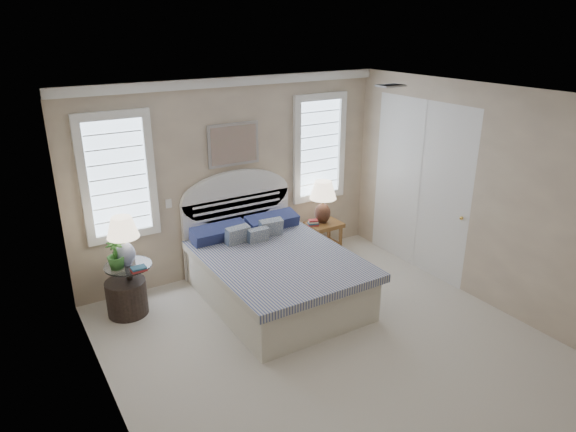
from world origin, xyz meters
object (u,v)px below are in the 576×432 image
(floor_pot, at_px, (127,297))
(lamp_left, at_px, (123,236))
(nightstand_right, at_px, (324,232))
(bed, at_px, (272,270))
(side_table_left, at_px, (130,283))
(lamp_right, at_px, (323,197))

(floor_pot, xyz_separation_m, lamp_left, (0.06, 0.05, 0.78))
(nightstand_right, xyz_separation_m, floor_pot, (-3.02, -0.13, -0.17))
(nightstand_right, bearing_deg, bed, -151.97)
(side_table_left, xyz_separation_m, lamp_left, (-0.01, 0.02, 0.62))
(floor_pot, bearing_deg, lamp_right, 3.26)
(bed, height_order, side_table_left, bed)
(bed, xyz_separation_m, lamp_left, (-1.66, 0.62, 0.62))
(bed, relative_size, lamp_left, 3.69)
(side_table_left, xyz_separation_m, nightstand_right, (2.95, 0.10, -0.00))
(floor_pot, bearing_deg, lamp_left, 41.77)
(side_table_left, bearing_deg, nightstand_right, 1.94)
(nightstand_right, bearing_deg, lamp_left, -178.53)
(bed, height_order, lamp_right, bed)
(bed, bearing_deg, nightstand_right, 28.03)
(bed, distance_m, lamp_right, 1.58)
(bed, distance_m, floor_pot, 1.81)
(nightstand_right, height_order, lamp_right, lamp_right)
(bed, height_order, nightstand_right, bed)
(bed, bearing_deg, lamp_left, 159.60)
(bed, distance_m, lamp_left, 1.87)
(side_table_left, bearing_deg, floor_pot, -156.67)
(floor_pot, distance_m, lamp_right, 3.10)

